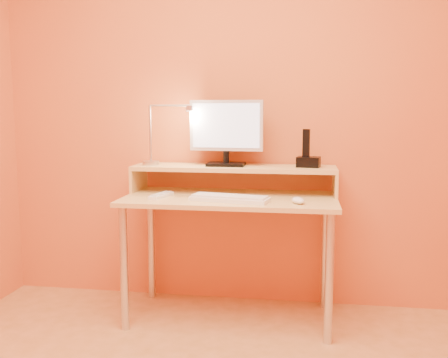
% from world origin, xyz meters
% --- Properties ---
extents(wall_back, '(3.00, 0.04, 2.50)m').
position_xyz_m(wall_back, '(0.00, 1.50, 1.25)').
color(wall_back, orange).
rests_on(wall_back, floor).
extents(desk_leg_fl, '(0.04, 0.04, 0.69)m').
position_xyz_m(desk_leg_fl, '(-0.55, 0.93, 0.35)').
color(desk_leg_fl, silver).
rests_on(desk_leg_fl, floor).
extents(desk_leg_fr, '(0.04, 0.04, 0.69)m').
position_xyz_m(desk_leg_fr, '(0.55, 0.93, 0.35)').
color(desk_leg_fr, silver).
rests_on(desk_leg_fr, floor).
extents(desk_leg_bl, '(0.04, 0.04, 0.69)m').
position_xyz_m(desk_leg_bl, '(-0.55, 1.43, 0.35)').
color(desk_leg_bl, silver).
rests_on(desk_leg_bl, floor).
extents(desk_leg_br, '(0.04, 0.04, 0.69)m').
position_xyz_m(desk_leg_br, '(0.55, 1.43, 0.35)').
color(desk_leg_br, silver).
rests_on(desk_leg_br, floor).
extents(desk_lower, '(1.20, 0.60, 0.02)m').
position_xyz_m(desk_lower, '(0.00, 1.18, 0.71)').
color(desk_lower, '#E4B978').
rests_on(desk_lower, floor).
extents(shelf_riser_left, '(0.02, 0.30, 0.14)m').
position_xyz_m(shelf_riser_left, '(-0.59, 1.33, 0.79)').
color(shelf_riser_left, '#E4B978').
rests_on(shelf_riser_left, desk_lower).
extents(shelf_riser_right, '(0.02, 0.30, 0.14)m').
position_xyz_m(shelf_riser_right, '(0.59, 1.33, 0.79)').
color(shelf_riser_right, '#E4B978').
rests_on(shelf_riser_right, desk_lower).
extents(desk_shelf, '(1.20, 0.30, 0.02)m').
position_xyz_m(desk_shelf, '(0.00, 1.33, 0.87)').
color(desk_shelf, '#E4B978').
rests_on(desk_shelf, desk_lower).
extents(monitor_foot, '(0.22, 0.16, 0.02)m').
position_xyz_m(monitor_foot, '(-0.05, 1.33, 0.89)').
color(monitor_foot, black).
rests_on(monitor_foot, desk_shelf).
extents(monitor_neck, '(0.04, 0.04, 0.07)m').
position_xyz_m(monitor_neck, '(-0.05, 1.33, 0.93)').
color(monitor_neck, black).
rests_on(monitor_neck, monitor_foot).
extents(monitor_panel, '(0.44, 0.06, 0.30)m').
position_xyz_m(monitor_panel, '(-0.05, 1.34, 1.12)').
color(monitor_panel, silver).
rests_on(monitor_panel, monitor_neck).
extents(monitor_back, '(0.39, 0.03, 0.25)m').
position_xyz_m(monitor_back, '(-0.05, 1.36, 1.12)').
color(monitor_back, black).
rests_on(monitor_back, monitor_panel).
extents(monitor_screen, '(0.40, 0.03, 0.26)m').
position_xyz_m(monitor_screen, '(-0.05, 1.32, 1.12)').
color(monitor_screen, silver).
rests_on(monitor_screen, monitor_panel).
extents(lamp_base, '(0.10, 0.10, 0.02)m').
position_xyz_m(lamp_base, '(-0.50, 1.30, 0.89)').
color(lamp_base, silver).
rests_on(lamp_base, desk_shelf).
extents(lamp_post, '(0.01, 0.01, 0.33)m').
position_xyz_m(lamp_post, '(-0.50, 1.30, 1.07)').
color(lamp_post, silver).
rests_on(lamp_post, lamp_base).
extents(lamp_arm, '(0.24, 0.01, 0.01)m').
position_xyz_m(lamp_arm, '(-0.38, 1.30, 1.24)').
color(lamp_arm, silver).
rests_on(lamp_arm, lamp_post).
extents(lamp_head, '(0.04, 0.04, 0.03)m').
position_xyz_m(lamp_head, '(-0.26, 1.30, 1.22)').
color(lamp_head, silver).
rests_on(lamp_head, lamp_arm).
extents(lamp_bulb, '(0.03, 0.03, 0.00)m').
position_xyz_m(lamp_bulb, '(-0.26, 1.30, 1.20)').
color(lamp_bulb, '#FFEAC6').
rests_on(lamp_bulb, lamp_head).
extents(phone_dock, '(0.14, 0.12, 0.06)m').
position_xyz_m(phone_dock, '(0.44, 1.33, 0.91)').
color(phone_dock, black).
rests_on(phone_dock, desk_shelf).
extents(phone_handset, '(0.04, 0.03, 0.16)m').
position_xyz_m(phone_handset, '(0.42, 1.33, 1.02)').
color(phone_handset, black).
rests_on(phone_handset, phone_dock).
extents(phone_led, '(0.01, 0.00, 0.04)m').
position_xyz_m(phone_led, '(0.48, 1.28, 0.91)').
color(phone_led, '#1470F8').
rests_on(phone_led, phone_dock).
extents(keyboard, '(0.44, 0.21, 0.02)m').
position_xyz_m(keyboard, '(0.02, 1.04, 0.73)').
color(keyboard, white).
rests_on(keyboard, desk_lower).
extents(mouse, '(0.09, 0.12, 0.03)m').
position_xyz_m(mouse, '(0.38, 1.02, 0.74)').
color(mouse, white).
rests_on(mouse, desk_lower).
extents(remote_control, '(0.10, 0.21, 0.02)m').
position_xyz_m(remote_control, '(-0.38, 1.10, 0.73)').
color(remote_control, white).
rests_on(remote_control, desk_lower).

